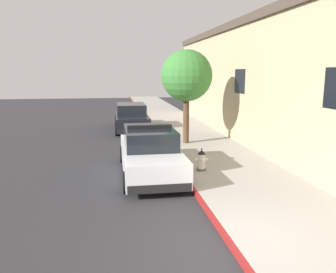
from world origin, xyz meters
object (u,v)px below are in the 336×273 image
at_px(parked_car_silver_ahead, 131,118).
at_px(street_tree, 187,76).
at_px(fire_hydrant, 202,160).
at_px(police_cruiser, 150,153).

height_order(parked_car_silver_ahead, street_tree, street_tree).
bearing_deg(fire_hydrant, parked_car_silver_ahead, 101.08).
bearing_deg(street_tree, fire_hydrant, -95.44).
bearing_deg(police_cruiser, fire_hydrant, -12.08).
bearing_deg(police_cruiser, street_tree, 62.75).
xyz_separation_m(fire_hydrant, street_tree, (0.43, 4.51, 2.73)).
distance_m(fire_hydrant, street_tree, 5.29).
distance_m(police_cruiser, fire_hydrant, 1.76).
bearing_deg(street_tree, police_cruiser, -117.25).
distance_m(police_cruiser, parked_car_silver_ahead, 9.04).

